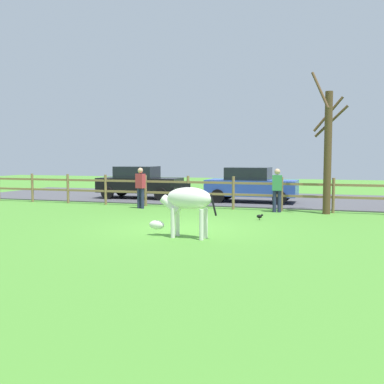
{
  "coord_description": "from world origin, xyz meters",
  "views": [
    {
      "loc": [
        4.29,
        -12.43,
        2.1
      ],
      "look_at": [
        -0.19,
        1.37,
        0.95
      ],
      "focal_mm": 42.2,
      "sensor_mm": 36.0,
      "label": 1
    }
  ],
  "objects_px": {
    "zebra": "(186,202)",
    "parked_car_black": "(139,182)",
    "visitor_left_of_tree": "(277,188)",
    "parked_car_blue": "(251,184)",
    "visitor_right_of_tree": "(140,186)",
    "crow_on_grass": "(260,216)",
    "bare_tree": "(328,148)"
  },
  "relations": [
    {
      "from": "zebra",
      "to": "parked_car_black",
      "type": "relative_size",
      "value": 0.47
    },
    {
      "from": "visitor_left_of_tree",
      "to": "parked_car_blue",
      "type": "bearing_deg",
      "value": 117.34
    },
    {
      "from": "visitor_right_of_tree",
      "to": "parked_car_black",
      "type": "bearing_deg",
      "value": 115.27
    },
    {
      "from": "zebra",
      "to": "crow_on_grass",
      "type": "xyz_separation_m",
      "value": [
        1.27,
        3.81,
        -0.8
      ]
    },
    {
      "from": "bare_tree",
      "to": "parked_car_blue",
      "type": "height_order",
      "value": "bare_tree"
    },
    {
      "from": "bare_tree",
      "to": "parked_car_blue",
      "type": "xyz_separation_m",
      "value": [
        -3.33,
        2.92,
        -1.56
      ]
    },
    {
      "from": "visitor_left_of_tree",
      "to": "visitor_right_of_tree",
      "type": "xyz_separation_m",
      "value": [
        -5.4,
        -0.43,
        0.0
      ]
    },
    {
      "from": "bare_tree",
      "to": "visitor_right_of_tree",
      "type": "height_order",
      "value": "bare_tree"
    },
    {
      "from": "parked_car_blue",
      "to": "visitor_left_of_tree",
      "type": "bearing_deg",
      "value": -62.66
    },
    {
      "from": "crow_on_grass",
      "to": "parked_car_blue",
      "type": "xyz_separation_m",
      "value": [
        -1.28,
        5.28,
        0.72
      ]
    },
    {
      "from": "parked_car_black",
      "to": "visitor_left_of_tree",
      "type": "relative_size",
      "value": 2.49
    },
    {
      "from": "crow_on_grass",
      "to": "parked_car_black",
      "type": "distance_m",
      "value": 8.79
    },
    {
      "from": "bare_tree",
      "to": "zebra",
      "type": "height_order",
      "value": "bare_tree"
    },
    {
      "from": "visitor_right_of_tree",
      "to": "zebra",
      "type": "bearing_deg",
      "value": -55.73
    },
    {
      "from": "crow_on_grass",
      "to": "visitor_left_of_tree",
      "type": "xyz_separation_m",
      "value": [
        0.27,
        2.29,
        0.78
      ]
    },
    {
      "from": "visitor_left_of_tree",
      "to": "bare_tree",
      "type": "bearing_deg",
      "value": 2.65
    },
    {
      "from": "bare_tree",
      "to": "parked_car_blue",
      "type": "distance_m",
      "value": 4.69
    },
    {
      "from": "visitor_right_of_tree",
      "to": "crow_on_grass",
      "type": "bearing_deg",
      "value": -19.83
    },
    {
      "from": "parked_car_black",
      "to": "visitor_left_of_tree",
      "type": "height_order",
      "value": "visitor_left_of_tree"
    },
    {
      "from": "bare_tree",
      "to": "parked_car_black",
      "type": "distance_m",
      "value": 9.54
    },
    {
      "from": "crow_on_grass",
      "to": "parked_car_blue",
      "type": "distance_m",
      "value": 5.49
    },
    {
      "from": "parked_car_black",
      "to": "bare_tree",
      "type": "bearing_deg",
      "value": -19.23
    },
    {
      "from": "parked_car_black",
      "to": "visitor_right_of_tree",
      "type": "relative_size",
      "value": 2.49
    },
    {
      "from": "parked_car_blue",
      "to": "visitor_right_of_tree",
      "type": "height_order",
      "value": "visitor_right_of_tree"
    },
    {
      "from": "parked_car_black",
      "to": "parked_car_blue",
      "type": "distance_m",
      "value": 5.56
    },
    {
      "from": "parked_car_black",
      "to": "visitor_left_of_tree",
      "type": "xyz_separation_m",
      "value": [
        7.11,
        -3.18,
        0.06
      ]
    },
    {
      "from": "bare_tree",
      "to": "visitor_left_of_tree",
      "type": "height_order",
      "value": "bare_tree"
    },
    {
      "from": "parked_car_black",
      "to": "visitor_left_of_tree",
      "type": "bearing_deg",
      "value": -24.11
    },
    {
      "from": "bare_tree",
      "to": "crow_on_grass",
      "type": "height_order",
      "value": "bare_tree"
    },
    {
      "from": "parked_car_black",
      "to": "visitor_right_of_tree",
      "type": "xyz_separation_m",
      "value": [
        1.71,
        -3.62,
        0.06
      ]
    },
    {
      "from": "crow_on_grass",
      "to": "visitor_left_of_tree",
      "type": "bearing_deg",
      "value": 83.36
    },
    {
      "from": "zebra",
      "to": "crow_on_grass",
      "type": "relative_size",
      "value": 9.0
    }
  ]
}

